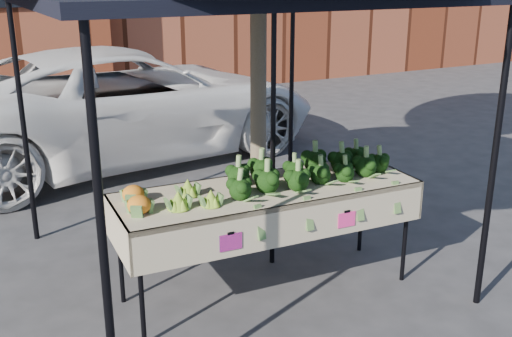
{
  "coord_description": "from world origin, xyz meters",
  "views": [
    {
      "loc": [
        -2.07,
        -3.78,
        2.51
      ],
      "look_at": [
        0.1,
        0.33,
        1.0
      ],
      "focal_mm": 42.7,
      "sensor_mm": 36.0,
      "label": 1
    }
  ],
  "objects": [
    {
      "name": "canopy",
      "position": [
        0.03,
        0.64,
        1.37
      ],
      "size": [
        3.16,
        3.16,
        2.74
      ],
      "primitive_type": null,
      "color": "black",
      "rests_on": "ground"
    },
    {
      "name": "table",
      "position": [
        0.1,
        0.13,
        0.45
      ],
      "size": [
        2.44,
        0.92,
        0.9
      ],
      "color": "#B8AA8F",
      "rests_on": "ground"
    },
    {
      "name": "broccoli_heap",
      "position": [
        0.46,
        0.16,
        1.01
      ],
      "size": [
        1.51,
        0.54,
        0.23
      ],
      "primitive_type": "ellipsoid",
      "color": "black",
      "rests_on": "table"
    },
    {
      "name": "ground",
      "position": [
        0.0,
        0.0,
        0.0
      ],
      "size": [
        90.0,
        90.0,
        0.0
      ],
      "primitive_type": "plane",
      "color": "#2F2F31"
    },
    {
      "name": "romanesco_cluster",
      "position": [
        -0.57,
        0.12,
        0.99
      ],
      "size": [
        0.41,
        0.45,
        0.18
      ],
      "primitive_type": "ellipsoid",
      "color": "#96BA3A",
      "rests_on": "table"
    },
    {
      "name": "cauliflower_pair",
      "position": [
        -0.94,
        0.2,
        0.98
      ],
      "size": [
        0.21,
        0.41,
        0.16
      ],
      "primitive_type": "ellipsoid",
      "color": "orange",
      "rests_on": "table"
    }
  ]
}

